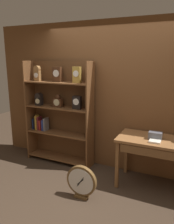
# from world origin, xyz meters

# --- Properties ---
(ground_plane) EXTENTS (10.00, 10.00, 0.00)m
(ground_plane) POSITION_xyz_m (0.00, 0.00, 0.00)
(ground_plane) COLOR #3D2D21
(back_wood_panel) EXTENTS (4.80, 0.05, 2.60)m
(back_wood_panel) POSITION_xyz_m (0.00, 1.28, 1.30)
(back_wood_panel) COLOR brown
(back_wood_panel) RESTS_ON ground
(bookshelf) EXTENTS (1.32, 0.32, 1.93)m
(bookshelf) POSITION_xyz_m (-1.02, 1.09, 0.98)
(bookshelf) COLOR brown
(bookshelf) RESTS_ON ground
(workbench) EXTENTS (1.40, 0.62, 0.79)m
(workbench) POSITION_xyz_m (0.95, 0.89, 0.70)
(workbench) COLOR brown
(workbench) RESTS_ON ground
(toolbox_small) EXTENTS (0.19, 0.12, 0.11)m
(toolbox_small) POSITION_xyz_m (0.79, 0.90, 0.85)
(toolbox_small) COLOR #595960
(toolbox_small) RESTS_ON workbench
(open_repair_manual) EXTENTS (0.16, 0.22, 0.02)m
(open_repair_manual) POSITION_xyz_m (0.81, 0.80, 0.81)
(open_repair_manual) COLOR silver
(open_repair_manual) RESTS_ON workbench
(round_clock_large) EXTENTS (0.45, 0.11, 0.49)m
(round_clock_large) POSITION_xyz_m (-0.08, 0.18, 0.25)
(round_clock_large) COLOR brown
(round_clock_large) RESTS_ON ground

